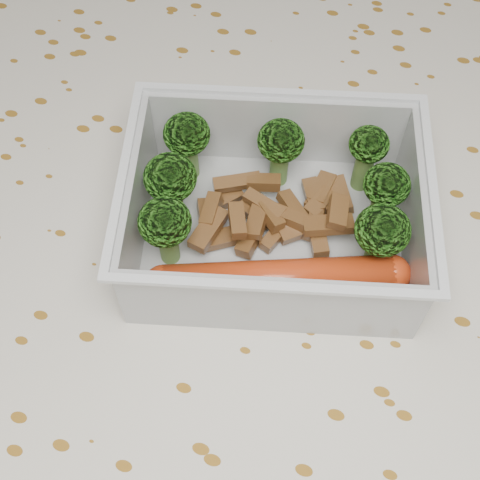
% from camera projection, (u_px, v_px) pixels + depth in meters
% --- Properties ---
extents(dining_table, '(1.40, 0.90, 0.75)m').
position_uv_depth(dining_table, '(244.00, 317.00, 0.50)').
color(dining_table, brown).
rests_on(dining_table, ground).
extents(tablecloth, '(1.46, 0.96, 0.19)m').
position_uv_depth(tablecloth, '(245.00, 286.00, 0.46)').
color(tablecloth, beige).
rests_on(tablecloth, dining_table).
extents(lunch_container, '(0.21, 0.18, 0.06)m').
position_uv_depth(lunch_container, '(274.00, 219.00, 0.42)').
color(lunch_container, silver).
rests_on(lunch_container, tablecloth).
extents(broccoli_florets, '(0.16, 0.12, 0.05)m').
position_uv_depth(broccoli_florets, '(269.00, 183.00, 0.41)').
color(broccoli_florets, '#608C3F').
rests_on(broccoli_florets, lunch_container).
extents(meat_pile, '(0.10, 0.09, 0.03)m').
position_uv_depth(meat_pile, '(278.00, 213.00, 0.43)').
color(meat_pile, brown).
rests_on(meat_pile, lunch_container).
extents(sausage, '(0.15, 0.07, 0.02)m').
position_uv_depth(sausage, '(278.00, 279.00, 0.40)').
color(sausage, '#BC3612').
rests_on(sausage, lunch_container).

